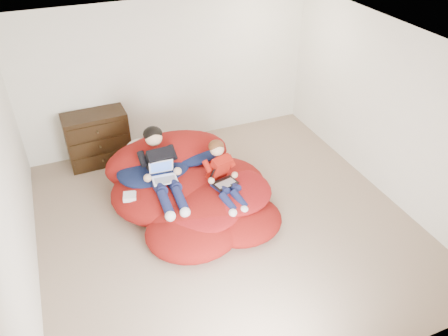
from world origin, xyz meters
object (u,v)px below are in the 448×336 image
(dresser, at_px, (98,138))
(beanbag_pile, at_px, (191,190))
(younger_boy, at_px, (222,172))
(older_boy, at_px, (161,166))
(laptop_white, at_px, (163,174))
(laptop_black, at_px, (223,177))

(dresser, height_order, beanbag_pile, dresser)
(dresser, distance_m, beanbag_pile, 1.97)
(dresser, xyz_separation_m, younger_boy, (1.45, -1.91, 0.18))
(older_boy, xyz_separation_m, younger_boy, (0.78, -0.35, -0.09))
(beanbag_pile, xyz_separation_m, laptop_white, (-0.38, 0.01, 0.39))
(beanbag_pile, distance_m, older_boy, 0.61)
(beanbag_pile, height_order, younger_boy, younger_boy)
(beanbag_pile, bearing_deg, younger_boy, -32.19)
(older_boy, height_order, younger_boy, older_boy)
(beanbag_pile, bearing_deg, laptop_black, -34.78)
(beanbag_pile, bearing_deg, dresser, 122.27)
(beanbag_pile, height_order, laptop_white, beanbag_pile)
(younger_boy, bearing_deg, laptop_white, 161.45)
(dresser, xyz_separation_m, laptop_black, (1.45, -1.93, 0.11))
(dresser, height_order, laptop_white, dresser)
(older_boy, relative_size, laptop_white, 3.53)
(younger_boy, xyz_separation_m, laptop_white, (-0.78, 0.26, 0.01))
(younger_boy, bearing_deg, beanbag_pile, 147.81)
(dresser, height_order, laptop_black, dresser)
(dresser, relative_size, laptop_white, 2.87)
(dresser, bearing_deg, younger_boy, -52.85)
(younger_boy, bearing_deg, laptop_black, -90.00)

